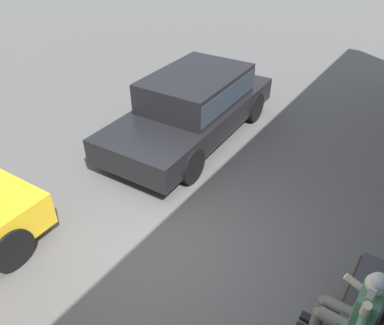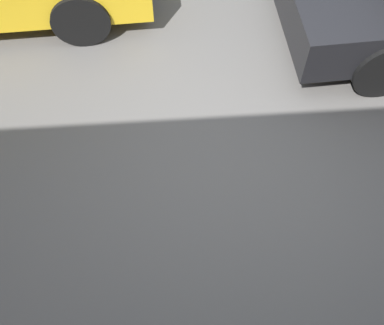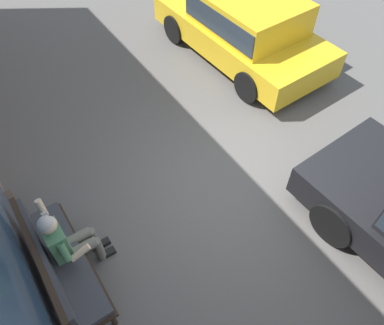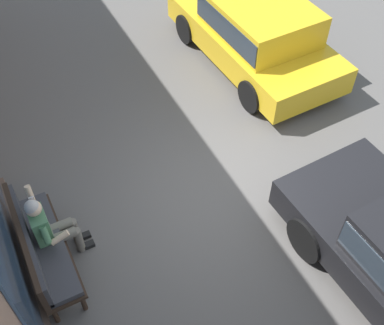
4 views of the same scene
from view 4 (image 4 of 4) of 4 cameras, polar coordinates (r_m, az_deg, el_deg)
name	(u,v)px [view 4 (image 4 of 4)]	position (r m, az deg, el deg)	size (l,w,h in m)	color
ground_plane	(219,194)	(7.97, 3.26, -3.78)	(60.00, 60.00, 0.00)	#565451
bench	(39,246)	(7.05, -17.72, -9.44)	(1.89, 0.55, 0.99)	#332319
person_on_phone	(49,227)	(7.03, -16.56, -7.31)	(0.73, 0.74, 1.33)	#6B665B
parked_car_mid	(256,30)	(10.15, 7.64, 15.30)	(4.19, 2.06, 1.45)	gold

